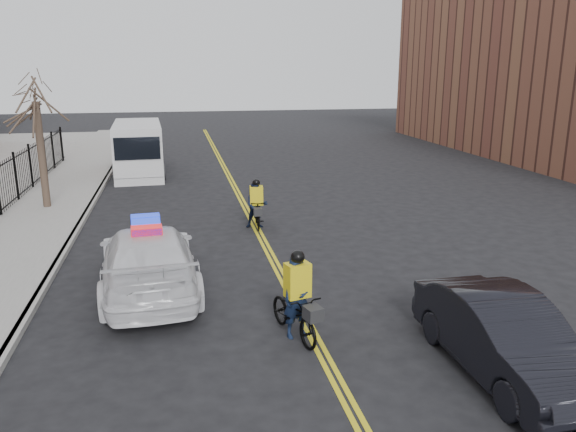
% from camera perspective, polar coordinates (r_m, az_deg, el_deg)
% --- Properties ---
extents(ground, '(120.00, 120.00, 0.00)m').
position_cam_1_polar(ground, '(13.93, 0.26, -7.84)').
color(ground, black).
rests_on(ground, ground).
extents(center_line_left, '(0.10, 60.00, 0.01)m').
position_cam_1_polar(center_line_left, '(21.43, -4.27, 0.31)').
color(center_line_left, gold).
rests_on(center_line_left, ground).
extents(center_line_right, '(0.10, 60.00, 0.01)m').
position_cam_1_polar(center_line_right, '(21.45, -3.84, 0.33)').
color(center_line_right, gold).
rests_on(center_line_right, ground).
extents(sidewalk, '(3.00, 60.00, 0.15)m').
position_cam_1_polar(sidewalk, '(21.82, -23.98, -0.51)').
color(sidewalk, gray).
rests_on(sidewalk, ground).
extents(curb, '(0.20, 60.00, 0.15)m').
position_cam_1_polar(curb, '(21.53, -20.09, -0.31)').
color(curb, gray).
rests_on(curb, ground).
extents(street_tree, '(3.20, 3.20, 4.80)m').
position_cam_1_polar(street_tree, '(23.21, -24.10, 9.05)').
color(street_tree, '#3C2D23').
rests_on(street_tree, sidewalk).
extents(police_cruiser, '(2.66, 5.74, 1.78)m').
position_cam_1_polar(police_cruiser, '(14.25, -14.00, -4.26)').
color(police_cruiser, white).
rests_on(police_cruiser, ground).
extents(dark_sedan, '(1.61, 4.44, 1.46)m').
position_cam_1_polar(dark_sedan, '(10.93, 21.12, -11.39)').
color(dark_sedan, black).
rests_on(dark_sedan, ground).
extents(cargo_van, '(2.67, 6.39, 2.63)m').
position_cam_1_polar(cargo_van, '(29.81, -14.96, 6.49)').
color(cargo_van, silver).
rests_on(cargo_van, ground).
extents(cyclist_near, '(1.13, 2.00, 1.86)m').
position_cam_1_polar(cyclist_near, '(11.60, 0.98, -9.22)').
color(cyclist_near, black).
rests_on(cyclist_near, ground).
extents(cyclist_far, '(0.80, 1.72, 1.71)m').
position_cam_1_polar(cyclist_far, '(19.33, -3.21, 0.76)').
color(cyclist_far, black).
rests_on(cyclist_far, ground).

